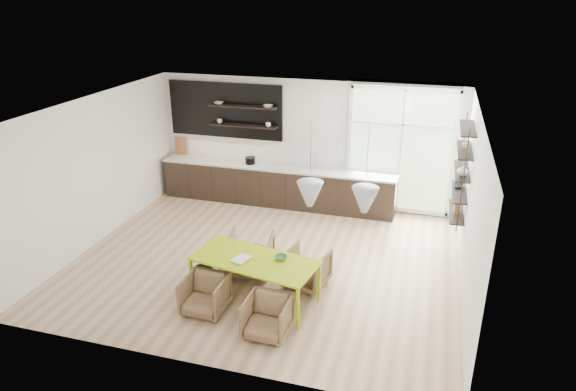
% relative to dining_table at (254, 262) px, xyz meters
% --- Properties ---
extents(room, '(7.02, 6.01, 2.91)m').
position_rel_dining_table_xyz_m(room, '(0.34, 2.37, 0.77)').
color(room, '#D1AD8A').
rests_on(room, ground).
extents(kitchen_run, '(5.54, 0.69, 2.75)m').
position_rel_dining_table_xyz_m(kitchen_run, '(-0.93, 3.96, -0.09)').
color(kitchen_run, black).
rests_on(kitchen_run, ground).
extents(right_shelving, '(0.26, 1.22, 1.90)m').
position_rel_dining_table_xyz_m(right_shelving, '(3.12, 2.45, 0.96)').
color(right_shelving, black).
rests_on(right_shelving, ground).
extents(dining_table, '(2.15, 1.26, 0.74)m').
position_rel_dining_table_xyz_m(dining_table, '(0.00, 0.00, 0.00)').
color(dining_table, '#9FC00D').
rests_on(dining_table, ground).
extents(armchair_back_left, '(0.90, 0.92, 0.73)m').
position_rel_dining_table_xyz_m(armchair_back_left, '(-0.35, 0.78, -0.32)').
color(armchair_back_left, brown).
rests_on(armchair_back_left, ground).
extents(armchair_back_right, '(0.83, 0.85, 0.65)m').
position_rel_dining_table_xyz_m(armchair_back_right, '(0.70, 0.65, -0.36)').
color(armchair_back_right, brown).
rests_on(armchair_back_right, ground).
extents(armchair_front_left, '(0.66, 0.67, 0.61)m').
position_rel_dining_table_xyz_m(armchair_front_left, '(-0.64, -0.56, -0.38)').
color(armchair_front_left, brown).
rests_on(armchair_front_left, ground).
extents(armchair_front_right, '(0.65, 0.67, 0.60)m').
position_rel_dining_table_xyz_m(armchair_front_right, '(0.49, -0.83, -0.39)').
color(armchair_front_right, brown).
rests_on(armchair_front_right, ground).
extents(wire_stool, '(0.35, 0.35, 0.44)m').
position_rel_dining_table_xyz_m(wire_stool, '(-0.91, -0.01, -0.41)').
color(wire_stool, black).
rests_on(wire_stool, ground).
extents(table_book, '(0.32, 0.37, 0.03)m').
position_rel_dining_table_xyz_m(table_book, '(-0.31, -0.04, 0.07)').
color(table_book, white).
rests_on(table_book, dining_table).
extents(table_bowl, '(0.22, 0.22, 0.06)m').
position_rel_dining_table_xyz_m(table_bowl, '(0.41, 0.12, 0.08)').
color(table_bowl, '#44734A').
rests_on(table_bowl, dining_table).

